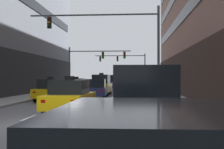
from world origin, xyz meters
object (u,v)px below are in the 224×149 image
traffic_signal_0 (119,36)px  traffic_signal_2 (127,63)px  car_driving_3 (96,89)px  car_driving_4 (109,83)px  taxi_driving_0 (51,90)px  taxi_driving_2 (70,97)px  car_parked_1 (144,105)px  taxi_driving_5 (101,85)px  traffic_signal_1 (92,60)px  taxi_driving_1 (77,86)px

traffic_signal_0 → traffic_signal_2: size_ratio=1.13×
car_driving_3 → car_driving_4: 15.53m
car_driving_3 → traffic_signal_2: 24.97m
taxi_driving_0 → traffic_signal_2: traffic_signal_2 is taller
taxi_driving_2 → car_driving_4: 26.15m
car_parked_1 → traffic_signal_2: bearing=92.2°
taxi_driving_5 → traffic_signal_1: traffic_signal_1 is taller
taxi_driving_0 → car_driving_4: bearing=80.6°
taxi_driving_1 → traffic_signal_0: 12.38m
car_driving_4 → traffic_signal_1: size_ratio=0.57×
car_driving_3 → taxi_driving_2: bearing=-89.7°
traffic_signal_1 → car_driving_3: bearing=-80.6°
taxi_driving_1 → taxi_driving_2: bearing=-80.3°
taxi_driving_5 → traffic_signal_2: traffic_signal_2 is taller
traffic_signal_1 → taxi_driving_0: bearing=-93.9°
taxi_driving_5 → traffic_signal_0: size_ratio=0.47×
car_driving_3 → car_driving_4: (-0.10, 15.53, 0.23)m
traffic_signal_0 → taxi_driving_0: bearing=166.0°
car_parked_1 → traffic_signal_0: (-1.35, 13.29, 3.75)m
taxi_driving_1 → traffic_signal_0: (5.13, -10.54, 3.98)m
car_driving_3 → taxi_driving_5: (-0.09, 5.47, 0.21)m
traffic_signal_0 → traffic_signal_1: bearing=104.6°
taxi_driving_2 → car_driving_4: bearing=90.4°
taxi_driving_1 → traffic_signal_2: bearing=74.9°
traffic_signal_1 → traffic_signal_0: bearing=-75.4°
taxi_driving_2 → taxi_driving_0: bearing=111.8°
car_parked_1 → traffic_signal_1: 30.62m
car_driving_3 → traffic_signal_2: bearing=85.3°
taxi_driving_5 → traffic_signal_0: (2.34, -9.48, 3.78)m
car_driving_4 → traffic_signal_0: bearing=-83.1°
taxi_driving_2 → traffic_signal_2: (1.96, 35.29, 3.36)m
traffic_signal_1 → traffic_signal_2: (4.11, 12.03, 0.16)m
car_driving_3 → traffic_signal_0: (2.25, -4.01, 3.99)m
car_driving_3 → traffic_signal_1: size_ratio=0.58×
taxi_driving_0 → traffic_signal_2: (5.15, 27.33, 3.38)m
taxi_driving_1 → taxi_driving_5: 3.00m
taxi_driving_1 → car_parked_1: size_ratio=1.02×
taxi_driving_0 → taxi_driving_1: taxi_driving_1 is taller
taxi_driving_2 → car_driving_4: car_driving_4 is taller
car_parked_1 → traffic_signal_2: size_ratio=0.54×
traffic_signal_0 → traffic_signal_1: size_ratio=1.19×
taxi_driving_0 → traffic_signal_1: (1.03, 15.30, 3.22)m
car_driving_4 → taxi_driving_5: (0.01, -10.06, -0.01)m
car_driving_3 → taxi_driving_5: size_ratio=1.04×
taxi_driving_5 → car_parked_1: 23.07m
car_parked_1 → traffic_signal_2: 42.11m
taxi_driving_5 → traffic_signal_1: 8.02m
taxi_driving_2 → car_parked_1: 7.56m
taxi_driving_1 → taxi_driving_5: bearing=-20.7°
taxi_driving_5 → traffic_signal_0: bearing=-76.2°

